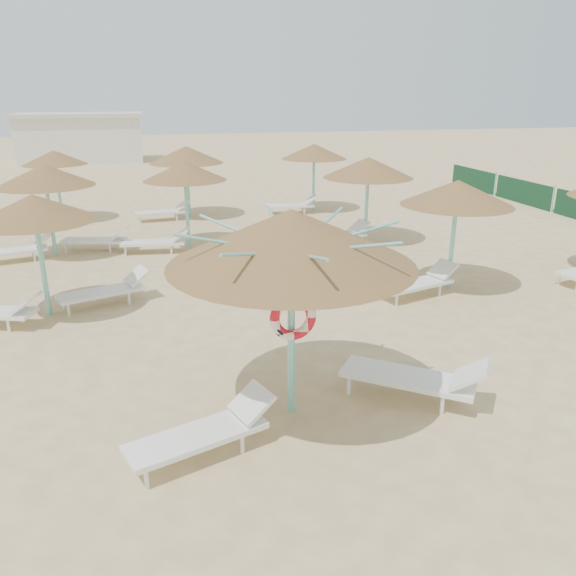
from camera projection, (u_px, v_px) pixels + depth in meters
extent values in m
plane|color=#D7C083|center=(297.00, 414.00, 8.59)|extent=(120.00, 120.00, 0.00)
cylinder|color=#74C9C2|center=(291.00, 333.00, 8.23)|extent=(0.11, 0.11, 2.64)
cone|color=brown|center=(291.00, 237.00, 7.75)|extent=(3.52, 3.52, 0.79)
cylinder|color=#74C9C2|center=(291.00, 256.00, 7.84)|extent=(0.20, 0.20, 0.12)
cylinder|color=#74C9C2|center=(347.00, 237.00, 7.95)|extent=(1.59, 0.04, 0.40)
cylinder|color=#74C9C2|center=(319.00, 229.00, 8.42)|extent=(1.15, 1.15, 0.40)
cylinder|color=#74C9C2|center=(278.00, 227.00, 8.50)|extent=(0.04, 1.59, 0.40)
cylinder|color=#74C9C2|center=(243.00, 233.00, 8.15)|extent=(1.15, 1.15, 0.40)
cylinder|color=#74C9C2|center=(233.00, 244.00, 7.58)|extent=(1.59, 0.04, 0.40)
cylinder|color=#74C9C2|center=(259.00, 254.00, 7.11)|extent=(1.15, 1.15, 0.40)
cylinder|color=#74C9C2|center=(308.00, 256.00, 7.02)|extent=(0.04, 1.59, 0.40)
cylinder|color=#74C9C2|center=(344.00, 248.00, 7.37)|extent=(1.15, 1.15, 0.40)
torus|color=red|center=(293.00, 318.00, 8.04)|extent=(0.69, 0.15, 0.69)
cylinder|color=white|center=(146.00, 479.00, 6.92)|extent=(0.06, 0.06, 0.28)
cylinder|color=white|center=(133.00, 459.00, 7.31)|extent=(0.06, 0.06, 0.28)
cylinder|color=white|center=(242.00, 444.00, 7.62)|extent=(0.06, 0.06, 0.28)
cylinder|color=white|center=(225.00, 426.00, 8.01)|extent=(0.06, 0.06, 0.28)
cube|color=white|center=(197.00, 437.00, 7.47)|extent=(2.00, 1.21, 0.08)
cube|color=white|center=(252.00, 402.00, 7.83)|extent=(0.65, 0.72, 0.36)
cylinder|color=white|center=(349.00, 385.00, 9.11)|extent=(0.07, 0.07, 0.31)
cylinder|color=white|center=(359.00, 371.00, 9.58)|extent=(0.07, 0.07, 0.31)
cylinder|color=white|center=(442.00, 405.00, 8.54)|extent=(0.07, 0.07, 0.31)
cylinder|color=white|center=(448.00, 388.00, 9.01)|extent=(0.07, 0.07, 0.31)
cube|color=white|center=(408.00, 378.00, 8.94)|extent=(2.07, 1.83, 0.09)
cube|color=white|center=(470.00, 374.00, 8.50)|extent=(0.83, 0.85, 0.40)
cylinder|color=#74C9C2|center=(42.00, 265.00, 12.02)|extent=(0.11, 0.11, 2.30)
cone|color=brown|center=(34.00, 208.00, 11.61)|extent=(2.51, 2.51, 0.56)
cylinder|color=#74C9C2|center=(35.00, 219.00, 11.68)|extent=(0.20, 0.20, 0.12)
cylinder|color=white|center=(9.00, 326.00, 11.45)|extent=(0.06, 0.06, 0.28)
cylinder|color=white|center=(22.00, 317.00, 11.92)|extent=(0.06, 0.06, 0.28)
cube|color=white|center=(26.00, 303.00, 11.52)|extent=(0.66, 0.73, 0.36)
cylinder|color=white|center=(69.00, 310.00, 12.27)|extent=(0.06, 0.06, 0.28)
cylinder|color=white|center=(63.00, 303.00, 12.66)|extent=(0.06, 0.06, 0.28)
cylinder|color=white|center=(129.00, 298.00, 12.97)|extent=(0.06, 0.06, 0.28)
cylinder|color=white|center=(122.00, 292.00, 13.36)|extent=(0.06, 0.06, 0.28)
cube|color=white|center=(101.00, 292.00, 12.82)|extent=(2.00, 1.22, 0.08)
cube|color=white|center=(136.00, 276.00, 13.19)|extent=(0.66, 0.73, 0.36)
cylinder|color=#74C9C2|center=(51.00, 218.00, 16.46)|extent=(0.11, 0.11, 2.30)
cone|color=brown|center=(45.00, 175.00, 16.05)|extent=(2.77, 2.77, 0.62)
cylinder|color=#74C9C2|center=(46.00, 184.00, 16.13)|extent=(0.20, 0.20, 0.12)
cylinder|color=white|center=(34.00, 257.00, 16.22)|extent=(0.06, 0.06, 0.28)
cylinder|color=white|center=(33.00, 253.00, 16.63)|extent=(0.06, 0.06, 0.28)
cube|color=white|center=(12.00, 251.00, 16.12)|extent=(1.99, 1.07, 0.08)
cube|color=white|center=(43.00, 240.00, 16.42)|extent=(0.62, 0.70, 0.36)
cylinder|color=white|center=(66.00, 248.00, 17.09)|extent=(0.06, 0.06, 0.28)
cylinder|color=white|center=(72.00, 244.00, 17.56)|extent=(0.06, 0.06, 0.28)
cylinder|color=white|center=(110.00, 248.00, 17.09)|extent=(0.06, 0.06, 0.28)
cylinder|color=white|center=(115.00, 244.00, 17.56)|extent=(0.06, 0.06, 0.28)
cube|color=white|center=(94.00, 240.00, 17.27)|extent=(1.99, 1.07, 0.08)
cube|color=white|center=(121.00, 233.00, 17.19)|extent=(0.62, 0.70, 0.36)
cylinder|color=#74C9C2|center=(59.00, 191.00, 20.87)|extent=(0.11, 0.11, 2.30)
cone|color=brown|center=(54.00, 157.00, 20.46)|extent=(2.29, 2.29, 0.52)
cylinder|color=#74C9C2|center=(55.00, 164.00, 20.53)|extent=(0.20, 0.20, 0.12)
cylinder|color=white|center=(4.00, 223.00, 20.30)|extent=(0.06, 0.06, 0.28)
cylinder|color=white|center=(10.00, 220.00, 20.77)|extent=(0.06, 0.06, 0.28)
cylinder|color=white|center=(42.00, 223.00, 20.38)|extent=(0.06, 0.06, 0.28)
cylinder|color=white|center=(47.00, 220.00, 20.85)|extent=(0.06, 0.06, 0.28)
cube|color=white|center=(28.00, 217.00, 20.52)|extent=(1.98, 0.96, 0.08)
cube|color=white|center=(51.00, 210.00, 20.49)|extent=(0.59, 0.68, 0.36)
cylinder|color=#74C9C2|center=(187.00, 211.00, 17.38)|extent=(0.11, 0.11, 2.30)
cone|color=brown|center=(185.00, 171.00, 16.97)|extent=(2.52, 2.52, 0.57)
cylinder|color=#74C9C2|center=(185.00, 179.00, 17.05)|extent=(0.20, 0.20, 0.12)
cylinder|color=white|center=(126.00, 251.00, 16.77)|extent=(0.06, 0.06, 0.28)
cylinder|color=white|center=(128.00, 247.00, 17.24)|extent=(0.06, 0.06, 0.28)
cylinder|color=white|center=(171.00, 250.00, 16.92)|extent=(0.06, 0.06, 0.28)
cylinder|color=white|center=(173.00, 246.00, 17.39)|extent=(0.06, 0.06, 0.28)
cube|color=white|center=(153.00, 243.00, 17.03)|extent=(1.96, 0.85, 0.08)
cube|color=white|center=(181.00, 234.00, 17.05)|extent=(0.56, 0.66, 0.36)
cylinder|color=#74C9C2|center=(188.00, 188.00, 21.63)|extent=(0.11, 0.11, 2.30)
cone|color=brown|center=(186.00, 155.00, 21.22)|extent=(2.81, 2.81, 0.63)
cylinder|color=#74C9C2|center=(187.00, 161.00, 21.30)|extent=(0.20, 0.20, 0.12)
cylinder|color=white|center=(140.00, 220.00, 20.88)|extent=(0.06, 0.06, 0.28)
cylinder|color=white|center=(139.00, 217.00, 21.32)|extent=(0.06, 0.06, 0.28)
cylinder|color=white|center=(177.00, 217.00, 21.29)|extent=(0.06, 0.06, 0.28)
cylinder|color=white|center=(175.00, 215.00, 21.73)|extent=(0.06, 0.06, 0.28)
cube|color=white|center=(161.00, 212.00, 21.28)|extent=(1.94, 0.77, 0.08)
cube|color=white|center=(183.00, 205.00, 21.46)|extent=(0.53, 0.64, 0.36)
cylinder|color=#74C9C2|center=(452.00, 243.00, 13.71)|extent=(0.11, 0.11, 2.30)
cone|color=brown|center=(457.00, 193.00, 13.29)|extent=(2.66, 2.66, 0.60)
cylinder|color=#74C9C2|center=(456.00, 203.00, 13.37)|extent=(0.20, 0.20, 0.12)
cylinder|color=white|center=(397.00, 300.00, 12.83)|extent=(0.06, 0.06, 0.28)
cylinder|color=white|center=(383.00, 294.00, 13.24)|extent=(0.06, 0.06, 0.28)
cylinder|color=white|center=(440.00, 290.00, 13.48)|extent=(0.06, 0.06, 0.28)
cylinder|color=white|center=(425.00, 285.00, 13.89)|extent=(0.06, 0.06, 0.28)
cube|color=white|center=(416.00, 284.00, 13.36)|extent=(2.00, 1.13, 0.08)
cube|color=white|center=(443.00, 269.00, 13.69)|extent=(0.63, 0.71, 0.36)
cylinder|color=#74C9C2|center=(366.00, 207.00, 18.06)|extent=(0.11, 0.11, 2.30)
cone|color=brown|center=(368.00, 167.00, 17.65)|extent=(2.85, 2.85, 0.64)
cylinder|color=#74C9C2|center=(368.00, 175.00, 17.73)|extent=(0.20, 0.20, 0.12)
cylinder|color=white|center=(320.00, 247.00, 17.20)|extent=(0.06, 0.06, 0.28)
cylinder|color=white|center=(312.00, 244.00, 17.61)|extent=(0.06, 0.06, 0.28)
cylinder|color=white|center=(356.00, 242.00, 17.83)|extent=(0.06, 0.06, 0.28)
cylinder|color=white|center=(347.00, 238.00, 18.24)|extent=(0.06, 0.06, 0.28)
cube|color=white|center=(337.00, 237.00, 17.72)|extent=(2.00, 1.11, 0.08)
cube|color=white|center=(359.00, 226.00, 18.03)|extent=(0.63, 0.71, 0.36)
cylinder|color=#74C9C2|center=(314.00, 182.00, 22.85)|extent=(0.11, 0.11, 2.30)
cone|color=brown|center=(314.00, 151.00, 22.44)|extent=(2.62, 2.62, 0.59)
cylinder|color=#74C9C2|center=(314.00, 157.00, 22.52)|extent=(0.20, 0.20, 0.12)
cylinder|color=white|center=(271.00, 212.00, 22.22)|extent=(0.06, 0.06, 0.28)
cylinder|color=white|center=(269.00, 209.00, 22.69)|extent=(0.06, 0.06, 0.28)
cylinder|color=white|center=(304.00, 211.00, 22.41)|extent=(0.06, 0.06, 0.28)
cylinder|color=white|center=(302.00, 208.00, 22.88)|extent=(0.06, 0.06, 0.28)
cube|color=white|center=(290.00, 206.00, 22.51)|extent=(1.95, 0.80, 0.08)
cube|color=white|center=(311.00, 199.00, 22.55)|extent=(0.54, 0.64, 0.36)
cylinder|color=white|center=(559.00, 279.00, 14.26)|extent=(0.06, 0.06, 0.28)
cube|color=silver|center=(82.00, 140.00, 38.71)|extent=(8.00, 4.00, 3.00)
cube|color=beige|center=(79.00, 115.00, 38.17)|extent=(8.40, 4.40, 0.25)
cube|color=#184923|center=(523.00, 192.00, 24.46)|extent=(0.08, 3.80, 1.00)
cylinder|color=#74C9C2|center=(553.00, 199.00, 22.71)|extent=(0.08, 0.08, 1.10)
cube|color=#184923|center=(473.00, 179.00, 28.12)|extent=(0.08, 3.80, 1.00)
cylinder|color=#74C9C2|center=(495.00, 184.00, 26.37)|extent=(0.08, 0.08, 1.10)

